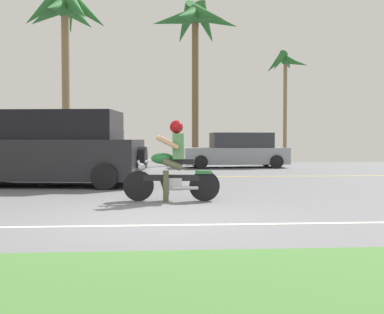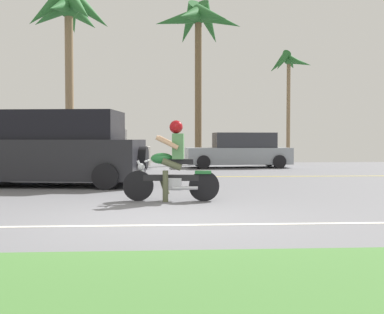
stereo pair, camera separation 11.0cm
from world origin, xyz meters
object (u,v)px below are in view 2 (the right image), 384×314
at_px(motorcyclist, 172,167).
at_px(parked_car_1, 104,151).
at_px(palm_tree_0, 289,69).
at_px(palm_tree_2, 69,19).
at_px(suv_nearby, 53,149).
at_px(parked_car_2, 240,151).
at_px(palm_tree_1, 199,25).

height_order(motorcyclist, parked_car_1, parked_car_1).
relative_size(parked_car_1, palm_tree_0, 0.67).
xyz_separation_m(palm_tree_0, palm_tree_2, (-10.70, -0.11, 2.27)).
bearing_deg(suv_nearby, parked_car_2, 51.32).
xyz_separation_m(parked_car_2, palm_tree_2, (-7.78, 2.80, 6.27)).
height_order(parked_car_1, parked_car_2, parked_car_1).
xyz_separation_m(parked_car_1, palm_tree_0, (8.68, 3.40, 3.95)).
relative_size(suv_nearby, palm_tree_0, 0.89).
height_order(parked_car_1, palm_tree_1, palm_tree_1).
relative_size(palm_tree_0, palm_tree_2, 0.67).
bearing_deg(parked_car_2, motorcyclist, -105.71).
relative_size(parked_car_2, palm_tree_1, 0.57).
height_order(parked_car_2, palm_tree_2, palm_tree_2).
xyz_separation_m(motorcyclist, parked_car_1, (-2.61, 10.71, 0.08)).
distance_m(parked_car_1, parked_car_2, 5.78).
bearing_deg(palm_tree_0, parked_car_2, -135.12).
distance_m(motorcyclist, palm_tree_2, 16.03).
height_order(parked_car_1, palm_tree_0, palm_tree_0).
bearing_deg(palm_tree_0, suv_nearby, -130.57).
bearing_deg(palm_tree_1, palm_tree_2, 174.73).
relative_size(motorcyclist, palm_tree_2, 0.23).
bearing_deg(palm_tree_2, parked_car_2, -19.79).
distance_m(motorcyclist, parked_car_1, 11.02).
height_order(suv_nearby, parked_car_2, suv_nearby).
bearing_deg(palm_tree_0, motorcyclist, -113.28).
relative_size(palm_tree_1, palm_tree_2, 0.95).
bearing_deg(palm_tree_1, parked_car_1, -146.85).
height_order(suv_nearby, palm_tree_2, palm_tree_2).
bearing_deg(suv_nearby, motorcyclist, -48.38).
height_order(palm_tree_1, palm_tree_2, palm_tree_2).
xyz_separation_m(palm_tree_0, palm_tree_1, (-4.52, -0.68, 1.91)).
height_order(motorcyclist, palm_tree_0, palm_tree_0).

